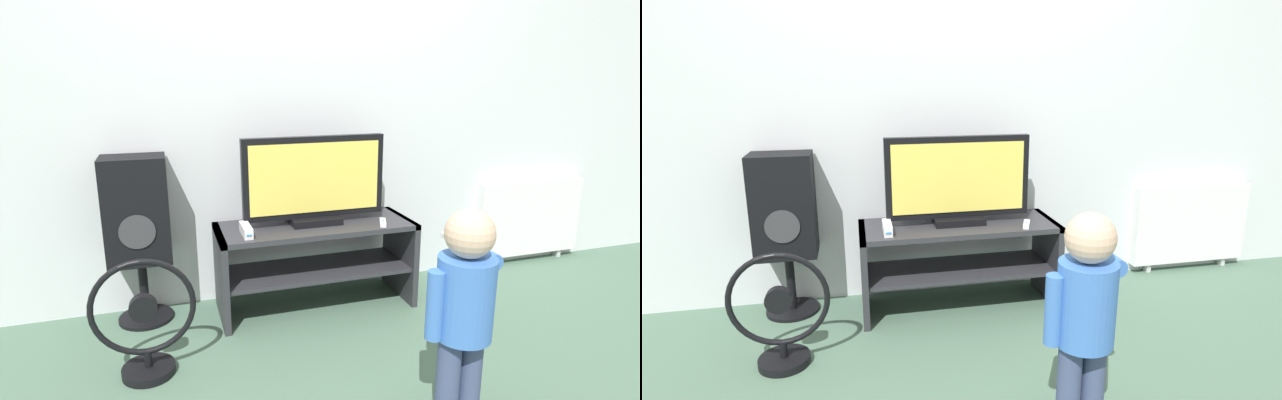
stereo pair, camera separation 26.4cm
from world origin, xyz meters
The scene contains 10 objects.
ground_plane centered at (0.00, 0.00, 0.00)m, with size 16.00×16.00×0.00m, color #4C6B56.
wall_back centered at (0.00, 0.52, 1.30)m, with size 10.00×0.06×2.60m.
tv_stand centered at (0.00, 0.22, 0.34)m, with size 1.16×0.44×0.52m.
television centered at (0.00, 0.24, 0.77)m, with size 0.84×0.20×0.51m.
game_console centered at (-0.42, 0.14, 0.55)m, with size 0.05×0.19×0.06m.
remote_primary centered at (0.37, 0.09, 0.53)m, with size 0.08×0.13×0.03m.
child centered at (0.25, -0.92, 0.52)m, with size 0.34×0.50×0.89m.
speaker_tower centered at (-0.98, 0.35, 0.62)m, with size 0.34×0.30×0.95m.
floor_fan centered at (-0.97, -0.23, 0.26)m, with size 0.47×0.24×0.58m.
radiator centered at (1.73, 0.45, 0.34)m, with size 0.87×0.08×0.62m.
Camera 2 is at (-0.58, -2.53, 1.38)m, focal length 28.00 mm.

